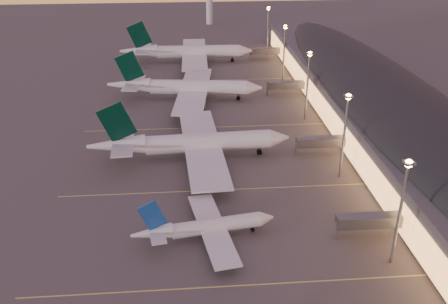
% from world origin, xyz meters
% --- Properties ---
extents(ground, '(700.00, 700.00, 0.00)m').
position_xyz_m(ground, '(0.00, 0.00, 0.00)').
color(ground, '#484543').
extents(airliner_narrow_north, '(34.92, 31.53, 12.49)m').
position_xyz_m(airliner_narrow_north, '(-5.39, 12.40, 3.23)').
color(airliner_narrow_north, silver).
rests_on(airliner_narrow_north, ground).
extents(airliner_wide_near, '(63.65, 57.99, 20.37)m').
position_xyz_m(airliner_wide_near, '(-7.55, 55.54, 5.24)').
color(airliner_wide_near, silver).
rests_on(airliner_wide_near, ground).
extents(airliner_wide_mid, '(63.98, 58.69, 20.47)m').
position_xyz_m(airliner_wide_mid, '(-8.75, 110.16, 5.27)').
color(airliner_wide_mid, silver).
rests_on(airliner_wide_mid, ground).
extents(airliner_wide_far, '(67.34, 61.17, 21.59)m').
position_xyz_m(airliner_wide_far, '(-7.04, 165.37, 5.56)').
color(airliner_wide_far, silver).
rests_on(airliner_wide_far, ground).
extents(terminal_building, '(56.35, 255.00, 17.46)m').
position_xyz_m(terminal_building, '(61.84, 72.47, 8.78)').
color(terminal_building, '#45454A').
rests_on(terminal_building, ground).
extents(light_masts, '(2.20, 217.20, 25.90)m').
position_xyz_m(light_masts, '(36.00, 65.00, 17.55)').
color(light_masts, gray).
rests_on(light_masts, ground).
extents(lane_markings, '(90.00, 180.36, 0.00)m').
position_xyz_m(lane_markings, '(0.00, 40.00, 0.01)').
color(lane_markings, '#D8C659').
rests_on(lane_markings, ground).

